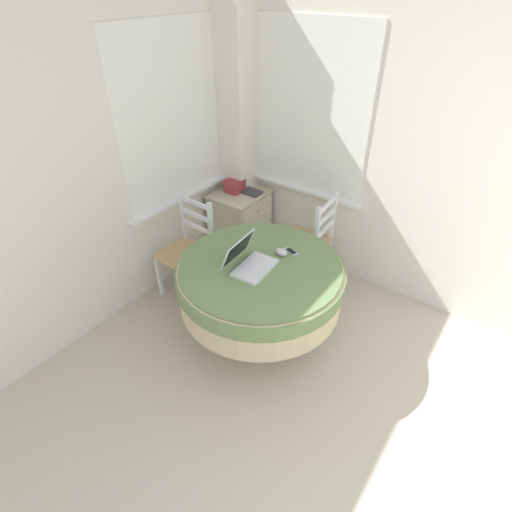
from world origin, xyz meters
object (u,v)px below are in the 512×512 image
Objects in this scene: dining_chair_near_right_window at (309,242)px; book_on_cabinet at (250,191)px; corner_cabinet at (240,222)px; laptop at (249,261)px; round_dining_table at (260,281)px; storage_box at (235,186)px; dining_chair_near_back_window at (188,251)px; computer_mouse at (281,252)px; cell_phone at (291,251)px.

dining_chair_near_right_window reaches higher than book_on_cabinet.
book_on_cabinet is at bearing -52.40° from corner_cabinet.
laptop reaches higher than book_on_cabinet.
storage_box reaches higher than round_dining_table.
dining_chair_near_back_window is 0.82m from corner_cabinet.
laptop is 1.34m from storage_box.
round_dining_table is 1.34m from storage_box.
book_on_cabinet is at bearing 40.52° from round_dining_table.
laptop is 0.39× the size of dining_chair_near_back_window.
laptop is 1.56× the size of book_on_cabinet.
book_on_cabinet is at bearing 36.89° from laptop.
corner_cabinet is (0.81, 0.06, -0.11)m from dining_chair_near_back_window.
storage_box is 0.16m from book_on_cabinet.
computer_mouse is 1.18m from book_on_cabinet.
computer_mouse is (0.26, -0.11, -0.02)m from laptop.
dining_chair_near_right_window reaches higher than cell_phone.
laptop is at bearing -143.11° from book_on_cabinet.
dining_chair_near_back_window is 1.09m from dining_chair_near_right_window.
cell_phone is 0.57× the size of book_on_cabinet.
dining_chair_near_back_window is 0.87m from storage_box.
computer_mouse is 0.09m from cell_phone.
round_dining_table is 1.29m from book_on_cabinet.
storage_box is 0.73× the size of book_on_cabinet.
corner_cabinet is (0.64, 1.01, -0.40)m from cell_phone.
round_dining_table is at bearing -134.68° from corner_cabinet.
dining_chair_near_back_window is at bearing 133.82° from dining_chair_near_right_window.
laptop reaches higher than corner_cabinet.
storage_box is (0.64, 1.07, -0.01)m from cell_phone.
round_dining_table is at bearing -139.48° from book_on_cabinet.
storage_box reaches higher than book_on_cabinet.
dining_chair_near_right_window is 0.86m from corner_cabinet.
dining_chair_near_back_window is 1.00× the size of dining_chair_near_right_window.
dining_chair_near_right_window is 0.81m from book_on_cabinet.
laptop is at bearing 138.46° from round_dining_table.
book_on_cabinet is (1.04, 0.78, -0.10)m from laptop.
round_dining_table is 1.85× the size of corner_cabinet.
dining_chair_near_right_window is (0.76, -0.79, 0.00)m from dining_chair_near_back_window.
cell_phone is at bearing -28.32° from computer_mouse.
laptop is 0.39× the size of dining_chair_near_right_window.
cell_phone is at bearing -164.65° from dining_chair_near_right_window.
corner_cabinet is at bearing 4.22° from dining_chair_near_back_window.
round_dining_table is 0.87m from dining_chair_near_right_window.
corner_cabinet is at bearing 53.63° from computer_mouse.
computer_mouse is at bearing -126.37° from corner_cabinet.
computer_mouse is (0.20, -0.05, 0.18)m from round_dining_table.
computer_mouse is 0.59× the size of storage_box.
cell_phone is 0.19× the size of corner_cabinet.
storage_box is at bearing 47.03° from round_dining_table.
computer_mouse is at bearing -131.44° from book_on_cabinet.
round_dining_table is 5.43× the size of book_on_cabinet.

